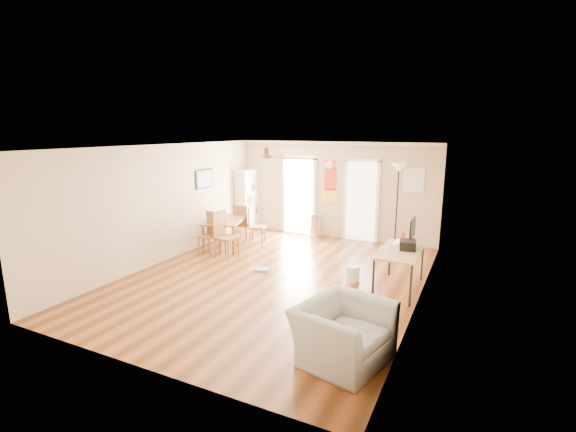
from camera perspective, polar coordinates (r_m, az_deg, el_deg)
The scene contains 29 objects.
floor at distance 8.20m, azimuth -1.85°, elevation -8.69°, with size 7.00×7.00×0.00m, color brown.
ceiling at distance 7.67m, azimuth -1.98°, elevation 9.79°, with size 5.50×7.00×0.00m, color silver, non-canonical shape.
wall_back at distance 11.00m, azimuth 6.60°, elevation 3.62°, with size 5.50×0.04×2.60m, color beige, non-canonical shape.
wall_front at distance 5.11m, azimuth -20.62°, elevation -7.07°, with size 5.50×0.04×2.60m, color beige, non-canonical shape.
wall_left at distance 9.41m, azimuth -16.93°, elevation 1.73°, with size 0.04×7.00×2.60m, color beige, non-canonical shape.
wall_right at distance 7.02m, azimuth 18.41°, elevation -1.78°, with size 0.04×7.00×2.60m, color beige, non-canonical shape.
crown_molding at distance 7.67m, azimuth -1.98°, elevation 9.49°, with size 5.50×7.00×0.08m, color white, non-canonical shape.
kitchen_doorway at distance 11.41m, azimuth 1.56°, elevation 2.73°, with size 0.90×0.10×2.10m, color white, non-canonical shape.
bathroom_doorway at distance 10.81m, azimuth 10.30°, elevation 2.01°, with size 0.80×0.10×2.10m, color white, non-canonical shape.
wall_decal at distance 10.99m, azimuth 5.98°, elevation 4.94°, with size 0.46×0.03×1.10m, color red.
ac_grille at distance 10.43m, azimuth 17.32°, elevation 4.91°, with size 0.50×0.04×0.60m, color white.
framed_poster at distance 10.39m, azimuth -11.74°, elevation 5.18°, with size 0.04×0.66×0.48m, color black.
ceiling_fan at distance 7.41m, azimuth -3.06°, elevation 8.39°, with size 1.24×1.24×0.20m, color #593819, non-canonical shape.
bookshelf at distance 11.85m, azimuth -5.74°, elevation 2.24°, with size 0.36×0.80×1.78m, color silver, non-canonical shape.
dining_table at distance 10.34m, azimuth -8.72°, elevation -2.32°, with size 0.85×1.42×0.71m, color #9A6131, non-canonical shape.
dining_chair_right_a at distance 10.54m, azimuth -4.35°, elevation -1.28°, with size 0.39×0.39×0.95m, color #A66E35, non-canonical shape.
dining_chair_right_b at distance 9.37m, azimuth -8.69°, elevation -2.70°, with size 0.44×0.44×1.07m, color #975A30, non-canonical shape.
dining_chair_near at distance 9.72m, azimuth -11.06°, elevation -2.49°, with size 0.41×0.41×0.99m, color olive, non-canonical shape.
dining_chair_far at distance 10.85m, azimuth -6.36°, elevation -0.90°, with size 0.40×0.40×0.96m, color olive, non-canonical shape.
trash_can at distance 11.08m, azimuth 3.89°, elevation -1.36°, with size 0.31×0.31×0.66m, color #BDBCBF.
torchiere_lamp at distance 10.34m, azimuth 15.11°, elevation 1.34°, with size 0.40×0.40×2.10m, color black, non-canonical shape.
computer_desk at distance 7.77m, azimuth 15.44°, elevation -7.33°, with size 0.71×1.42×0.76m, color tan, non-canonical shape.
imac at distance 7.99m, azimuth 17.17°, elevation -2.16°, with size 0.07×0.54×0.50m, color black, non-canonical shape.
keyboard at distance 8.14m, azimuth 15.24°, elevation -3.55°, with size 0.14×0.44×0.02m, color white.
printer at distance 7.70m, azimuth 16.53°, elevation -3.93°, with size 0.28×0.33×0.17m, color black.
orange_bottle at distance 8.05m, azimuth 15.91°, elevation -2.92°, with size 0.08×0.08×0.25m, color #FB4816.
wastebasket_a at distance 8.07m, azimuth 9.14°, elevation -8.01°, with size 0.27×0.27×0.31m, color white.
floor_cloth at distance 8.60m, azimuth -3.64°, elevation -7.54°, with size 0.30×0.24×0.04m, color #9C9C97.
armchair at distance 5.40m, azimuth 7.81°, elevation -16.01°, with size 1.15×1.01×0.75m, color #ABAAA6.
Camera 1 is at (3.57, -6.78, 2.91)m, focal length 25.17 mm.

